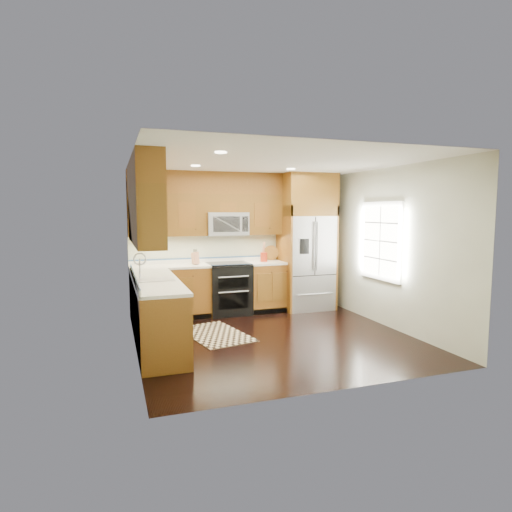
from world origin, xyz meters
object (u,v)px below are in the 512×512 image
object	(u,v)px
range	(229,289)
knife_block	(195,258)
refrigerator	(307,242)
utensil_crock	(264,255)
rug	(215,334)

from	to	relation	value
range	knife_block	world-z (taller)	knife_block
refrigerator	utensil_crock	distance (m)	0.89
refrigerator	rug	bearing A→B (deg)	-150.44
refrigerator	range	bearing A→B (deg)	178.60
knife_block	utensil_crock	size ratio (longest dim) A/B	0.74
range	refrigerator	xyz separation A→B (m)	(1.55, -0.04, 0.83)
rug	knife_block	size ratio (longest dim) A/B	4.77
refrigerator	rug	size ratio (longest dim) A/B	1.98
range	utensil_crock	bearing A→B (deg)	3.39
refrigerator	knife_block	size ratio (longest dim) A/B	9.43
rug	knife_block	xyz separation A→B (m)	(-0.06, 1.28, 1.05)
range	refrigerator	bearing A→B (deg)	-1.40
refrigerator	knife_block	world-z (taller)	refrigerator
knife_block	utensil_crock	distance (m)	1.30
refrigerator	utensil_crock	bearing A→B (deg)	174.67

